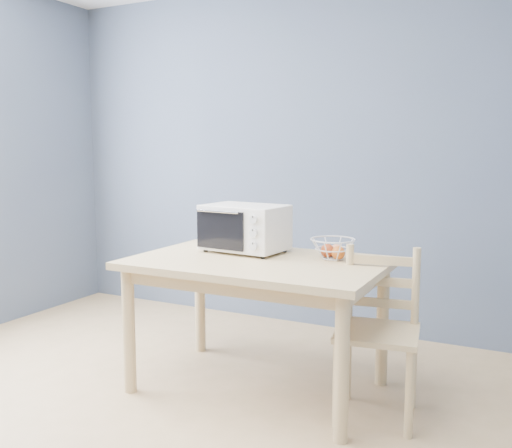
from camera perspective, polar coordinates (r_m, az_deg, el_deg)
The scene contains 5 objects.
room at distance 2.51m, azimuth -17.13°, elevation 5.71°, with size 4.01×4.51×2.61m.
dining_table at distance 3.21m, azimuth 0.17°, elevation -5.35°, with size 1.40×0.90×0.75m.
toaster_oven at distance 3.41m, azimuth -1.42°, elevation -0.30°, with size 0.51×0.38×0.28m.
fruit_basket at distance 3.22m, azimuth 7.74°, elevation -2.46°, with size 0.27×0.27×0.12m.
dining_chair at distance 3.03m, azimuth 12.12°, elevation -10.72°, with size 0.46×0.46×0.86m.
Camera 1 is at (1.74, -1.81, 1.36)m, focal length 40.00 mm.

